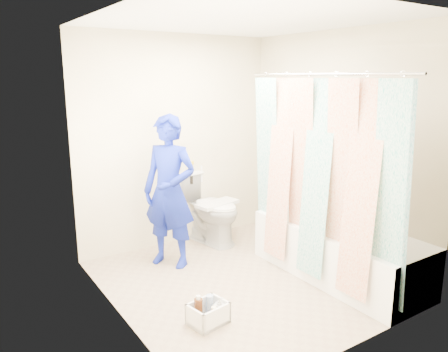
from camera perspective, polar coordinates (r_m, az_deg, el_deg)
floor at (r=4.35m, az=2.38°, el=-13.53°), size 2.60×2.60×0.00m
ceiling at (r=3.92m, az=2.72°, el=19.73°), size 2.40×2.60×0.02m
wall_back at (r=5.05m, az=-6.17°, el=4.49°), size 2.40×0.02×2.40m
wall_front at (r=3.03m, az=17.13°, el=-1.67°), size 2.40×0.02×2.40m
wall_left at (r=3.41m, az=-14.01°, el=0.10°), size 0.02×2.60×2.40m
wall_right at (r=4.76m, az=14.35°, el=3.63°), size 0.02×2.60×2.40m
bathtub at (r=4.48m, az=14.67°, el=-9.38°), size 0.70×1.75×0.50m
curtain_rod at (r=3.91m, az=12.78°, el=12.84°), size 0.02×1.90×0.02m
shower_curtain at (r=4.02m, az=12.12°, el=-0.53°), size 0.06×1.75×1.80m
toilet at (r=5.18m, az=-1.89°, el=-4.10°), size 0.61×0.89×0.84m
tank_lid at (r=5.07m, az=-0.87°, el=-3.63°), size 0.55×0.31×0.04m
tank_internals at (r=5.21m, az=-3.96°, el=0.59°), size 0.20×0.08×0.27m
plumber at (r=4.48m, az=-7.13°, el=-2.04°), size 0.64×0.69×1.57m
cleaning_caddy at (r=3.66m, az=-1.97°, el=-17.53°), size 0.32×0.28×0.22m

